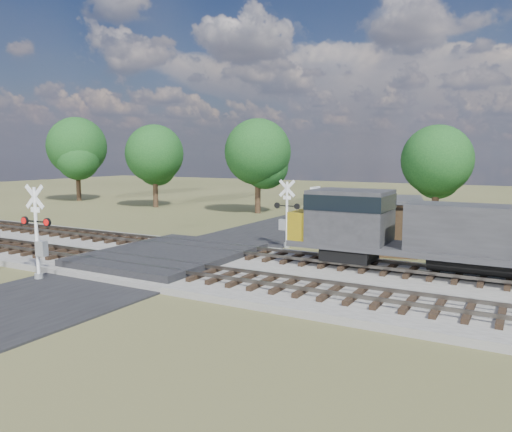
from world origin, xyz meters
The scene contains 10 objects.
ground centered at (0.00, 0.00, 0.00)m, with size 160.00×160.00×0.00m, color #424525.
ballast_bed centered at (10.00, 0.50, 0.15)m, with size 140.00×10.00×0.30m, color gray.
road centered at (0.00, 0.00, 0.04)m, with size 7.00×60.00×0.08m, color black.
crossing_panel centered at (0.00, 0.50, 0.32)m, with size 7.00×9.00×0.62m, color #262628.
track_near centered at (3.12, -2.00, 0.41)m, with size 140.00×2.60×0.33m.
track_far centered at (3.12, 3.00, 0.41)m, with size 140.00×2.60×0.33m.
crossing_signal_near centered at (-2.76, -5.41, 1.83)m, with size 1.77×0.39×4.39m.
crossing_signal_far centered at (3.52, 7.27, 1.74)m, with size 1.69×0.37×4.19m.
equipment_shed centered at (8.83, 9.14, 1.62)m, with size 5.64×5.64×3.20m.
treeline centered at (10.21, 21.64, 6.63)m, with size 85.45×11.37×11.98m.
Camera 1 is at (16.68, -20.02, 5.73)m, focal length 35.00 mm.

